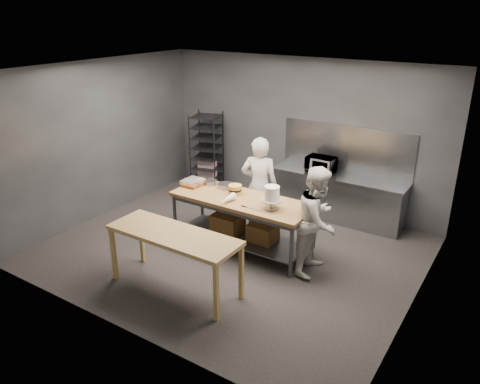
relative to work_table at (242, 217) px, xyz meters
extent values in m
plane|color=black|center=(-0.11, -0.18, -0.57)|extent=(6.00, 6.00, 0.00)
cube|color=#4C4F54|center=(-0.11, 2.32, 0.93)|extent=(6.00, 0.04, 3.00)
cube|color=olive|center=(0.00, -0.01, 0.32)|extent=(2.40, 0.90, 0.06)
cube|color=#47494C|center=(0.00, -0.01, -0.37)|extent=(2.25, 0.75, 0.03)
cylinder|color=#47494C|center=(-1.14, -0.40, -0.14)|extent=(0.06, 0.06, 0.86)
cylinder|color=#47494C|center=(-1.14, 0.38, -0.14)|extent=(0.06, 0.06, 0.86)
cylinder|color=#47494C|center=(1.14, -0.40, -0.14)|extent=(0.06, 0.06, 0.86)
cylinder|color=#47494C|center=(1.14, 0.38, -0.14)|extent=(0.06, 0.06, 0.86)
cube|color=brown|center=(-0.27, -0.03, -0.18)|extent=(0.50, 0.40, 0.35)
cube|color=brown|center=(0.37, 0.07, -0.21)|extent=(0.45, 0.38, 0.30)
cube|color=#A47B44|center=(-0.14, -1.57, 0.30)|extent=(2.00, 0.70, 0.06)
cube|color=#A47B44|center=(-1.09, -1.87, -0.15)|extent=(0.06, 0.06, 0.84)
cube|color=#A47B44|center=(-1.09, -1.27, -0.15)|extent=(0.06, 0.06, 0.84)
cube|color=#A47B44|center=(0.81, -1.87, -0.15)|extent=(0.06, 0.06, 0.84)
cube|color=#A47B44|center=(0.81, -1.27, -0.15)|extent=(0.06, 0.06, 0.84)
cube|color=slate|center=(0.89, 2.00, 0.31)|extent=(2.60, 0.60, 0.04)
cube|color=slate|center=(0.89, 2.00, -0.14)|extent=(2.56, 0.56, 0.86)
cube|color=slate|center=(0.89, 2.30, 0.78)|extent=(2.60, 0.02, 0.90)
cube|color=black|center=(-2.16, 1.92, 0.30)|extent=(0.76, 0.79, 1.75)
cube|color=white|center=(-2.16, 1.92, -0.03)|extent=(0.43, 0.34, 0.45)
imported|color=silver|center=(-0.06, 0.67, 0.33)|extent=(0.76, 0.62, 1.81)
imported|color=silver|center=(1.36, 0.01, 0.28)|extent=(0.68, 0.86, 1.71)
imported|color=black|center=(0.52, 2.00, 0.48)|extent=(0.54, 0.37, 0.30)
cylinder|color=#AFA58C|center=(0.63, -0.12, 0.36)|extent=(0.20, 0.20, 0.02)
cylinder|color=#AFA58C|center=(0.63, -0.12, 0.43)|extent=(0.06, 0.06, 0.12)
cylinder|color=#AFA58C|center=(0.63, -0.12, 0.50)|extent=(0.34, 0.34, 0.02)
cylinder|color=white|center=(0.63, -0.12, 0.62)|extent=(0.24, 0.24, 0.22)
cylinder|color=gold|center=(-0.20, 0.10, 0.38)|extent=(0.23, 0.23, 0.06)
cylinder|color=black|center=(-0.20, 0.10, 0.43)|extent=(0.23, 0.23, 0.04)
cylinder|color=gold|center=(-0.20, 0.10, 0.48)|extent=(0.23, 0.23, 0.06)
cylinder|color=gray|center=(-0.83, 0.25, 0.39)|extent=(0.23, 0.23, 0.07)
cylinder|color=gray|center=(-0.50, 0.25, 0.39)|extent=(0.28, 0.28, 0.07)
cone|color=white|center=(-0.10, -0.30, 0.41)|extent=(0.13, 0.38, 0.12)
cube|color=slate|center=(0.39, -0.28, 0.35)|extent=(0.28, 0.02, 0.00)
cube|color=black|center=(0.21, -0.28, 0.36)|extent=(0.09, 0.02, 0.02)
cube|color=#A95321|center=(-1.06, -0.05, 0.37)|extent=(0.30, 0.20, 0.05)
cube|color=silver|center=(-1.06, -0.05, 0.43)|extent=(0.31, 0.21, 0.06)
cube|color=#A95321|center=(-1.05, 0.10, 0.37)|extent=(0.30, 0.20, 0.05)
cube|color=silver|center=(-1.05, 0.10, 0.43)|extent=(0.31, 0.21, 0.06)
camera|label=1|loc=(3.87, -6.03, 3.31)|focal=35.00mm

